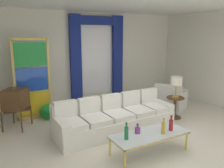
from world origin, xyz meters
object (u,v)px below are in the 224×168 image
object	(u,v)px
round_side_table	(175,106)
bottle_amber_squat	(163,127)
vintage_tv	(15,100)
stained_glass_divider	(32,81)
coffee_table	(149,135)
peacock_figurine	(49,112)
bottle_blue_decanter	(138,130)
bottle_crystal_tall	(126,132)
table_lamp_brass	(176,82)
bottle_ruby_flask	(171,124)
armchair_white	(170,100)
couch_white_long	(114,118)

from	to	relation	value
round_side_table	bottle_amber_squat	bearing A→B (deg)	-140.09
bottle_amber_squat	round_side_table	size ratio (longest dim) A/B	0.55
vintage_tv	stained_glass_divider	bearing A→B (deg)	44.04
coffee_table	peacock_figurine	xyz separation A→B (m)	(-1.28, 2.73, -0.16)
bottle_blue_decanter	vintage_tv	size ratio (longest dim) A/B	0.15
bottle_crystal_tall	peacock_figurine	distance (m)	2.84
bottle_amber_squat	table_lamp_brass	bearing A→B (deg)	39.91
vintage_tv	table_lamp_brass	xyz separation A→B (m)	(3.93, -1.36, 0.30)
vintage_tv	bottle_blue_decanter	bearing A→B (deg)	-52.26
bottle_ruby_flask	peacock_figurine	world-z (taller)	bottle_ruby_flask
vintage_tv	armchair_white	bearing A→B (deg)	-8.69
vintage_tv	stained_glass_divider	distance (m)	0.79
bottle_crystal_tall	bottle_ruby_flask	size ratio (longest dim) A/B	1.03
bottle_ruby_flask	vintage_tv	distance (m)	3.70
vintage_tv	peacock_figurine	bearing A→B (deg)	10.51
coffee_table	bottle_ruby_flask	xyz separation A→B (m)	(0.47, -0.09, 0.16)
bottle_amber_squat	bottle_blue_decanter	bearing A→B (deg)	149.42
peacock_figurine	bottle_amber_squat	bearing A→B (deg)	-62.18
peacock_figurine	round_side_table	distance (m)	3.46
couch_white_long	vintage_tv	bearing A→B (deg)	148.20
round_side_table	table_lamp_brass	distance (m)	0.67
stained_glass_divider	armchair_white	bearing A→B (deg)	-16.74
coffee_table	table_lamp_brass	bearing A→B (deg)	33.47
peacock_figurine	round_side_table	xyz separation A→B (m)	(3.11, -1.51, 0.14)
bottle_blue_decanter	round_side_table	xyz separation A→B (m)	(2.03, 1.09, -0.12)
bottle_blue_decanter	stained_glass_divider	distance (m)	3.31
bottle_blue_decanter	bottle_amber_squat	size ratio (longest dim) A/B	0.63
peacock_figurine	bottle_ruby_flask	bearing A→B (deg)	-58.18
bottle_amber_squat	peacock_figurine	world-z (taller)	bottle_amber_squat
couch_white_long	bottle_ruby_flask	bearing A→B (deg)	-69.67
vintage_tv	stained_glass_divider	size ratio (longest dim) A/B	0.61
stained_glass_divider	round_side_table	bearing A→B (deg)	-28.56
coffee_table	bottle_amber_squat	distance (m)	0.31
couch_white_long	round_side_table	size ratio (longest dim) A/B	4.93
peacock_figurine	table_lamp_brass	size ratio (longest dim) A/B	1.05
round_side_table	table_lamp_brass	size ratio (longest dim) A/B	1.04
stained_glass_divider	table_lamp_brass	world-z (taller)	stained_glass_divider
couch_white_long	vintage_tv	distance (m)	2.44
stained_glass_divider	bottle_ruby_flask	bearing A→B (deg)	-57.02
couch_white_long	coffee_table	size ratio (longest dim) A/B	1.91
bottle_crystal_tall	round_side_table	distance (m)	2.66
stained_glass_divider	round_side_table	xyz separation A→B (m)	(3.41, -1.86, -0.70)
bottle_blue_decanter	round_side_table	bearing A→B (deg)	28.24
coffee_table	round_side_table	size ratio (longest dim) A/B	2.59
bottle_ruby_flask	peacock_figurine	xyz separation A→B (m)	(-1.74, 2.81, -0.32)
bottle_ruby_flask	round_side_table	world-z (taller)	bottle_ruby_flask
bottle_ruby_flask	bottle_crystal_tall	bearing A→B (deg)	174.54
stained_glass_divider	table_lamp_brass	distance (m)	3.89
coffee_table	bottle_blue_decanter	bearing A→B (deg)	147.73
vintage_tv	table_lamp_brass	bearing A→B (deg)	-19.13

